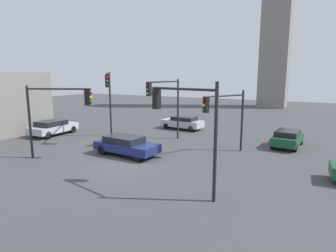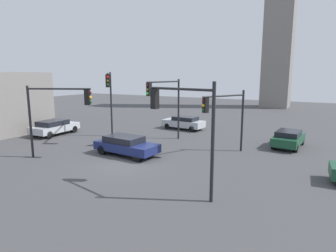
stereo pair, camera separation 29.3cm
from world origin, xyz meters
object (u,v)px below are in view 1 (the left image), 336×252
at_px(car_0, 126,145).
at_px(car_1, 53,127).
at_px(car_2, 288,138).
at_px(traffic_light_1, 58,106).
at_px(traffic_light_2, 184,115).
at_px(traffic_light_3, 224,110).
at_px(traffic_light_4, 164,97).
at_px(traffic_light_0, 109,91).
at_px(car_3, 183,122).

distance_m(car_0, car_1, 10.55).
height_order(car_1, car_2, car_1).
distance_m(traffic_light_1, car_0, 5.24).
height_order(traffic_light_2, car_0, traffic_light_2).
bearing_deg(traffic_light_3, traffic_light_1, -30.19).
relative_size(traffic_light_4, car_1, 1.14).
xyz_separation_m(traffic_light_1, car_2, (13.26, 10.81, -2.89)).
relative_size(traffic_light_3, car_2, 1.09).
height_order(traffic_light_2, car_1, traffic_light_2).
bearing_deg(traffic_light_2, traffic_light_1, 5.16).
height_order(traffic_light_4, car_0, traffic_light_4).
height_order(traffic_light_3, car_2, traffic_light_3).
height_order(traffic_light_0, traffic_light_2, traffic_light_0).
xyz_separation_m(traffic_light_0, traffic_light_3, (10.12, 0.14, -1.03)).
distance_m(traffic_light_2, car_2, 12.85).
height_order(car_1, car_3, car_1).
xyz_separation_m(traffic_light_2, traffic_light_4, (-5.85, 8.64, 0.06)).
relative_size(traffic_light_3, traffic_light_4, 0.86).
height_order(traffic_light_2, car_2, traffic_light_2).
bearing_deg(traffic_light_0, car_1, -118.65).
distance_m(traffic_light_0, car_2, 15.17).
distance_m(traffic_light_3, car_1, 16.53).
height_order(traffic_light_1, car_2, traffic_light_1).
xyz_separation_m(car_0, car_2, (9.85, 8.06, -0.02)).
xyz_separation_m(traffic_light_1, traffic_light_3, (9.43, 6.14, -0.38)).
xyz_separation_m(traffic_light_1, traffic_light_2, (9.78, -1.18, 0.17)).
relative_size(traffic_light_1, car_2, 1.18).
relative_size(traffic_light_2, traffic_light_4, 1.02).
bearing_deg(car_2, traffic_light_0, 113.61).
height_order(traffic_light_0, car_0, traffic_light_0).
distance_m(traffic_light_2, car_0, 8.09).
bearing_deg(traffic_light_3, car_0, -33.94).
bearing_deg(traffic_light_0, traffic_light_1, -30.35).
distance_m(traffic_light_0, car_1, 7.17).
xyz_separation_m(traffic_light_3, car_2, (3.82, 4.68, -2.51)).
distance_m(traffic_light_0, traffic_light_3, 10.17).
height_order(traffic_light_0, car_3, traffic_light_0).
relative_size(traffic_light_3, car_1, 0.98).
relative_size(traffic_light_0, car_1, 1.27).
bearing_deg(traffic_light_4, car_0, 3.13).
relative_size(traffic_light_0, traffic_light_1, 1.19).
height_order(traffic_light_0, car_1, traffic_light_0).
relative_size(traffic_light_2, car_3, 1.21).
relative_size(traffic_light_4, car_0, 1.10).
bearing_deg(car_0, traffic_light_0, 145.56).
bearing_deg(car_3, traffic_light_0, 70.33).
bearing_deg(car_2, car_3, 79.76).
bearing_deg(car_1, traffic_light_4, -80.80).
xyz_separation_m(traffic_light_1, car_0, (3.41, 2.75, -2.87)).
bearing_deg(car_1, traffic_light_1, -129.65).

